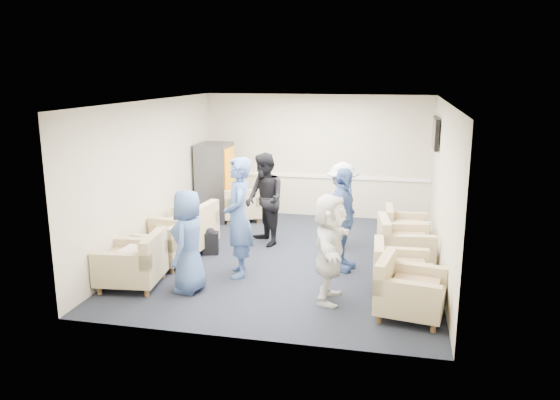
% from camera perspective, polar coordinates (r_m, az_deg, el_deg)
% --- Properties ---
extents(floor, '(6.00, 6.00, 0.00)m').
position_cam_1_polar(floor, '(9.58, 0.98, -6.11)').
color(floor, black).
rests_on(floor, ground).
extents(ceiling, '(6.00, 6.00, 0.00)m').
position_cam_1_polar(ceiling, '(9.04, 1.05, 10.25)').
color(ceiling, white).
rests_on(ceiling, back_wall).
extents(back_wall, '(5.00, 0.02, 2.70)m').
position_cam_1_polar(back_wall, '(12.13, 3.82, 4.59)').
color(back_wall, beige).
rests_on(back_wall, floor).
extents(front_wall, '(5.00, 0.02, 2.70)m').
position_cam_1_polar(front_wall, '(6.39, -4.31, -3.40)').
color(front_wall, beige).
rests_on(front_wall, floor).
extents(left_wall, '(0.02, 6.00, 2.70)m').
position_cam_1_polar(left_wall, '(10.00, -13.18, 2.40)').
color(left_wall, beige).
rests_on(left_wall, floor).
extents(right_wall, '(0.02, 6.00, 2.70)m').
position_cam_1_polar(right_wall, '(9.07, 16.69, 1.09)').
color(right_wall, beige).
rests_on(right_wall, floor).
extents(chair_rail, '(4.98, 0.04, 0.06)m').
position_cam_1_polar(chair_rail, '(12.18, 3.78, 2.48)').
color(chair_rail, white).
rests_on(chair_rail, back_wall).
extents(tv, '(0.10, 1.00, 0.58)m').
position_cam_1_polar(tv, '(10.74, 15.95, 6.73)').
color(tv, black).
rests_on(tv, right_wall).
extents(armchair_left_near, '(0.97, 0.97, 0.71)m').
position_cam_1_polar(armchair_left_near, '(8.54, -14.92, -6.51)').
color(armchair_left_near, tan).
rests_on(armchair_left_near, floor).
extents(armchair_left_mid, '(0.93, 0.93, 0.65)m').
position_cam_1_polar(armchair_left_mid, '(9.35, -11.61, -4.78)').
color(armchair_left_mid, tan).
rests_on(armchair_left_mid, floor).
extents(armchair_left_far, '(1.04, 1.04, 0.75)m').
position_cam_1_polar(armchair_left_far, '(10.01, -9.56, -3.18)').
color(armchair_left_far, tan).
rests_on(armchair_left_far, floor).
extents(armchair_right_near, '(0.98, 0.98, 0.68)m').
position_cam_1_polar(armchair_right_near, '(7.50, 13.08, -9.36)').
color(armchair_right_near, tan).
rests_on(armchair_right_near, floor).
extents(armchair_right_midnear, '(0.85, 0.85, 0.65)m').
position_cam_1_polar(armchair_right_midnear, '(8.19, 12.19, -7.44)').
color(armchair_right_midnear, tan).
rests_on(armchair_right_midnear, floor).
extents(armchair_right_midfar, '(0.98, 0.98, 0.69)m').
position_cam_1_polar(armchair_right_midfar, '(9.36, 12.57, -4.66)').
color(armchair_right_midfar, tan).
rests_on(armchair_right_midfar, floor).
extents(armchair_right_far, '(0.82, 0.82, 0.62)m').
position_cam_1_polar(armchair_right_far, '(10.39, 12.76, -3.06)').
color(armchair_right_far, tan).
rests_on(armchair_right_far, floor).
extents(armchair_corner, '(1.04, 1.04, 0.63)m').
position_cam_1_polar(armchair_corner, '(11.88, -4.04, -0.70)').
color(armchair_corner, tan).
rests_on(armchair_corner, floor).
extents(vending_machine, '(0.68, 0.80, 1.68)m').
position_cam_1_polar(vending_machine, '(11.96, -6.76, 1.92)').
color(vending_machine, '#505058').
rests_on(vending_machine, floor).
extents(backpack, '(0.32, 0.26, 0.48)m').
position_cam_1_polar(backpack, '(9.80, -7.27, -4.22)').
color(backpack, black).
rests_on(backpack, floor).
extents(pillow, '(0.37, 0.47, 0.13)m').
position_cam_1_polar(pillow, '(8.49, -15.09, -5.37)').
color(pillow, silver).
rests_on(pillow, armchair_left_near).
extents(person_front_left, '(0.49, 0.75, 1.53)m').
position_cam_1_polar(person_front_left, '(8.10, -9.55, -4.27)').
color(person_front_left, '#3F5C98').
rests_on(person_front_left, floor).
extents(person_mid_left, '(0.64, 0.80, 1.90)m').
position_cam_1_polar(person_mid_left, '(8.57, -4.36, -1.83)').
color(person_mid_left, '#3F5C98').
rests_on(person_mid_left, floor).
extents(person_back_left, '(1.03, 1.06, 1.73)m').
position_cam_1_polar(person_back_left, '(10.11, -1.62, 0.05)').
color(person_back_left, black).
rests_on(person_back_left, floor).
extents(person_back_right, '(0.71, 1.09, 1.59)m').
position_cam_1_polar(person_back_right, '(10.01, 6.50, -0.59)').
color(person_back_right, silver).
rests_on(person_back_right, floor).
extents(person_mid_right, '(0.65, 1.06, 1.69)m').
position_cam_1_polar(person_mid_right, '(8.87, 6.54, -2.06)').
color(person_mid_right, '#3F5C98').
rests_on(person_mid_right, floor).
extents(person_front_right, '(0.48, 1.45, 1.56)m').
position_cam_1_polar(person_front_right, '(7.66, 5.22, -5.06)').
color(person_front_right, white).
rests_on(person_front_right, floor).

